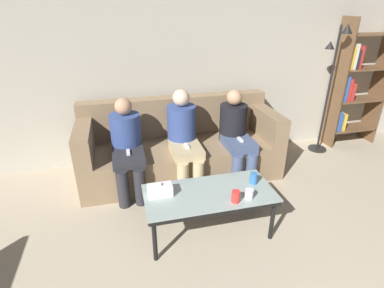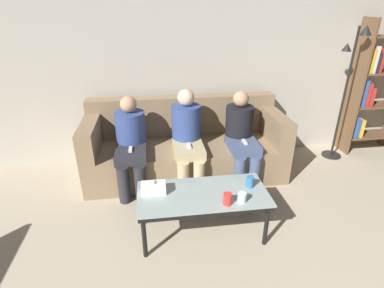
{
  "view_description": "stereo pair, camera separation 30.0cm",
  "coord_description": "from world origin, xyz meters",
  "px_view_note": "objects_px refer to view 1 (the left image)",
  "views": [
    {
      "loc": [
        -0.68,
        -0.11,
        2.0
      ],
      "look_at": [
        0.0,
        2.62,
        0.68
      ],
      "focal_mm": 28.0,
      "sensor_mm": 36.0,
      "label": 1
    },
    {
      "loc": [
        -0.39,
        -0.17,
        2.0
      ],
      "look_at": [
        0.0,
        2.62,
        0.68
      ],
      "focal_mm": 28.0,
      "sensor_mm": 36.0,
      "label": 2
    }
  ],
  "objects_px": {
    "cup_near_right": "(249,194)",
    "standing_lamp": "(332,77)",
    "coffee_table": "(209,196)",
    "bookshelf": "(353,86)",
    "cup_near_left": "(236,196)",
    "cup_far_center": "(254,178)",
    "seated_person_mid_left": "(184,136)",
    "seated_person_mid_right": "(236,132)",
    "seated_person_left_end": "(127,144)",
    "couch": "(180,148)",
    "tissue_box": "(160,190)"
  },
  "relations": [
    {
      "from": "couch",
      "to": "seated_person_mid_right",
      "type": "xyz_separation_m",
      "value": [
        0.65,
        -0.22,
        0.24
      ]
    },
    {
      "from": "couch",
      "to": "seated_person_mid_right",
      "type": "distance_m",
      "value": 0.73
    },
    {
      "from": "coffee_table",
      "to": "cup_far_center",
      "type": "height_order",
      "value": "cup_far_center"
    },
    {
      "from": "tissue_box",
      "to": "standing_lamp",
      "type": "bearing_deg",
      "value": 26.25
    },
    {
      "from": "cup_near_left",
      "to": "seated_person_mid_right",
      "type": "bearing_deg",
      "value": 68.67
    },
    {
      "from": "cup_near_right",
      "to": "seated_person_mid_right",
      "type": "bearing_deg",
      "value": 74.31
    },
    {
      "from": "cup_near_right",
      "to": "tissue_box",
      "type": "xyz_separation_m",
      "value": [
        -0.75,
        0.23,
        0.01
      ]
    },
    {
      "from": "cup_far_center",
      "to": "seated_person_mid_left",
      "type": "xyz_separation_m",
      "value": [
        -0.47,
        0.93,
        0.1
      ]
    },
    {
      "from": "coffee_table",
      "to": "seated_person_mid_right",
      "type": "xyz_separation_m",
      "value": [
        0.63,
        0.97,
        0.17
      ]
    },
    {
      "from": "bookshelf",
      "to": "seated_person_left_end",
      "type": "bearing_deg",
      "value": -171.19
    },
    {
      "from": "bookshelf",
      "to": "standing_lamp",
      "type": "height_order",
      "value": "bookshelf"
    },
    {
      "from": "tissue_box",
      "to": "bookshelf",
      "type": "xyz_separation_m",
      "value": [
        3.09,
        1.41,
        0.41
      ]
    },
    {
      "from": "coffee_table",
      "to": "seated_person_left_end",
      "type": "distance_m",
      "value": 1.19
    },
    {
      "from": "couch",
      "to": "cup_near_left",
      "type": "relative_size",
      "value": 23.0
    },
    {
      "from": "cup_far_center",
      "to": "seated_person_mid_left",
      "type": "relative_size",
      "value": 0.09
    },
    {
      "from": "standing_lamp",
      "to": "seated_person_left_end",
      "type": "bearing_deg",
      "value": -172.44
    },
    {
      "from": "cup_near_right",
      "to": "seated_person_left_end",
      "type": "distance_m",
      "value": 1.5
    },
    {
      "from": "coffee_table",
      "to": "bookshelf",
      "type": "xyz_separation_m",
      "value": [
        2.65,
        1.48,
        0.5
      ]
    },
    {
      "from": "couch",
      "to": "seated_person_left_end",
      "type": "distance_m",
      "value": 0.73
    },
    {
      "from": "cup_near_left",
      "to": "cup_far_center",
      "type": "relative_size",
      "value": 0.98
    },
    {
      "from": "couch",
      "to": "coffee_table",
      "type": "bearing_deg",
      "value": -88.98
    },
    {
      "from": "seated_person_mid_left",
      "to": "seated_person_mid_right",
      "type": "bearing_deg",
      "value": -0.18
    },
    {
      "from": "cup_near_right",
      "to": "tissue_box",
      "type": "bearing_deg",
      "value": 162.65
    },
    {
      "from": "tissue_box",
      "to": "seated_person_left_end",
      "type": "xyz_separation_m",
      "value": [
        -0.23,
        0.9,
        0.07
      ]
    },
    {
      "from": "coffee_table",
      "to": "cup_near_left",
      "type": "relative_size",
      "value": 11.22
    },
    {
      "from": "standing_lamp",
      "to": "seated_person_mid_right",
      "type": "xyz_separation_m",
      "value": [
        -1.51,
        -0.37,
        -0.51
      ]
    },
    {
      "from": "cup_near_right",
      "to": "standing_lamp",
      "type": "relative_size",
      "value": 0.05
    },
    {
      "from": "cup_near_right",
      "to": "seated_person_left_end",
      "type": "relative_size",
      "value": 0.08
    },
    {
      "from": "tissue_box",
      "to": "cup_far_center",
      "type": "bearing_deg",
      "value": -1.37
    },
    {
      "from": "cup_near_right",
      "to": "bookshelf",
      "type": "bearing_deg",
      "value": 35.16
    },
    {
      "from": "standing_lamp",
      "to": "seated_person_mid_left",
      "type": "xyz_separation_m",
      "value": [
        -2.16,
        -0.36,
        -0.48
      ]
    },
    {
      "from": "coffee_table",
      "to": "tissue_box",
      "type": "height_order",
      "value": "tissue_box"
    },
    {
      "from": "seated_person_mid_left",
      "to": "seated_person_left_end",
      "type": "bearing_deg",
      "value": -179.17
    },
    {
      "from": "coffee_table",
      "to": "seated_person_mid_left",
      "type": "bearing_deg",
      "value": 91.25
    },
    {
      "from": "cup_near_left",
      "to": "seated_person_mid_right",
      "type": "height_order",
      "value": "seated_person_mid_right"
    },
    {
      "from": "cup_near_left",
      "to": "seated_person_left_end",
      "type": "bearing_deg",
      "value": 126.41
    },
    {
      "from": "cup_far_center",
      "to": "tissue_box",
      "type": "relative_size",
      "value": 0.49
    },
    {
      "from": "cup_near_right",
      "to": "couch",
      "type": "bearing_deg",
      "value": 103.66
    },
    {
      "from": "coffee_table",
      "to": "cup_far_center",
      "type": "distance_m",
      "value": 0.46
    },
    {
      "from": "cup_far_center",
      "to": "tissue_box",
      "type": "distance_m",
      "value": 0.89
    },
    {
      "from": "cup_near_right",
      "to": "seated_person_mid_left",
      "type": "distance_m",
      "value": 1.19
    },
    {
      "from": "cup_near_left",
      "to": "bookshelf",
      "type": "bearing_deg",
      "value": 34.02
    },
    {
      "from": "cup_near_right",
      "to": "seated_person_mid_left",
      "type": "relative_size",
      "value": 0.08
    },
    {
      "from": "tissue_box",
      "to": "cup_near_left",
      "type": "bearing_deg",
      "value": -22.46
    },
    {
      "from": "coffee_table",
      "to": "bookshelf",
      "type": "relative_size",
      "value": 0.64
    },
    {
      "from": "cup_near_right",
      "to": "seated_person_mid_right",
      "type": "distance_m",
      "value": 1.19
    },
    {
      "from": "couch",
      "to": "cup_near_right",
      "type": "height_order",
      "value": "couch"
    },
    {
      "from": "couch",
      "to": "seated_person_mid_left",
      "type": "bearing_deg",
      "value": -90.0
    },
    {
      "from": "seated_person_left_end",
      "to": "cup_far_center",
      "type": "bearing_deg",
      "value": -39.32
    },
    {
      "from": "coffee_table",
      "to": "seated_person_mid_left",
      "type": "relative_size",
      "value": 1.05
    }
  ]
}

